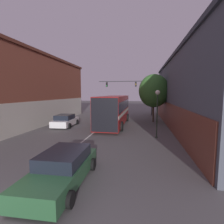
{
  "coord_description": "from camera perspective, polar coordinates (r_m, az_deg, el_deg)",
  "views": [
    {
      "loc": [
        4.54,
        -3.4,
        3.78
      ],
      "look_at": [
        1.38,
        14.88,
        1.76
      ],
      "focal_mm": 28.0,
      "sensor_mm": 36.0,
      "label": 1
    }
  ],
  "objects": [
    {
      "name": "bus",
      "position": [
        20.45,
        0.62,
        1.0
      ],
      "size": [
        2.91,
        10.32,
        3.43
      ],
      "rotation": [
        0.0,
        0.0,
        1.57
      ],
      "color": "maroon",
      "rests_on": "ground_plane"
    },
    {
      "name": "street_tree_far",
      "position": [
        32.27,
        13.34,
        7.55
      ],
      "size": [
        3.55,
        3.19,
        6.59
      ],
      "color": "brown",
      "rests_on": "ground_plane"
    },
    {
      "name": "lane_center_line",
      "position": [
        19.68,
        -3.74,
        -4.87
      ],
      "size": [
        0.14,
        42.74,
        0.01
      ],
      "color": "silver",
      "rests_on": "ground_plane"
    },
    {
      "name": "street_lamp",
      "position": [
        15.06,
        14.57,
        1.8
      ],
      "size": [
        0.38,
        0.38,
        4.03
      ],
      "color": "#233323",
      "rests_on": "ground_plane"
    },
    {
      "name": "hatchback_foreground",
      "position": [
        8.0,
        -15.84,
        -17.22
      ],
      "size": [
        2.14,
        4.69,
        1.33
      ],
      "rotation": [
        0.0,
        0.0,
        1.59
      ],
      "color": "#285633",
      "rests_on": "ground_plane"
    },
    {
      "name": "parked_car_left_near",
      "position": [
        20.59,
        -15.01,
        -2.77
      ],
      "size": [
        2.27,
        4.32,
        1.35
      ],
      "rotation": [
        0.0,
        0.0,
        1.62
      ],
      "color": "silver",
      "rests_on": "ground_plane"
    },
    {
      "name": "building_left_brick",
      "position": [
        23.88,
        -29.9,
        6.65
      ],
      "size": [
        8.7,
        24.69,
        8.38
      ],
      "color": "brown",
      "rests_on": "ground_plane"
    },
    {
      "name": "traffic_signal_gantry",
      "position": [
        30.17,
        7.53,
        7.48
      ],
      "size": [
        9.22,
        0.36,
        6.09
      ],
      "color": "#333338",
      "rests_on": "ground_plane"
    },
    {
      "name": "building_right_storefront",
      "position": [
        21.08,
        28.11,
        5.87
      ],
      "size": [
        7.58,
        26.21,
        7.62
      ],
      "color": "#4C515B",
      "rests_on": "ground_plane"
    },
    {
      "name": "street_tree_near",
      "position": [
        23.36,
        13.52,
        6.74
      ],
      "size": [
        3.88,
        3.49,
        6.21
      ],
      "color": "#3D2D1E",
      "rests_on": "ground_plane"
    },
    {
      "name": "parked_car_left_mid",
      "position": [
        35.93,
        -3.85,
        1.28
      ],
      "size": [
        2.4,
        4.5,
        1.49
      ],
      "rotation": [
        0.0,
        0.0,
        1.64
      ],
      "color": "silver",
      "rests_on": "ground_plane"
    }
  ]
}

